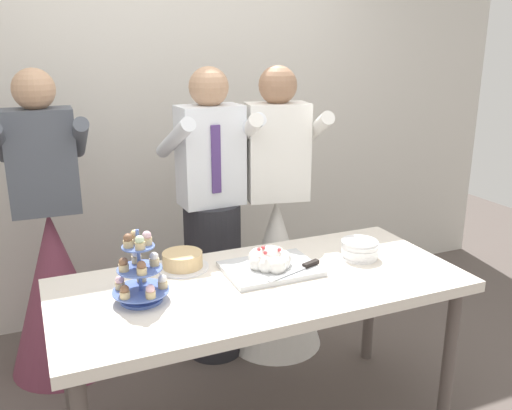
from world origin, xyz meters
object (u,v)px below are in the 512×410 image
object	(u,v)px
round_cake	(183,261)
person_bride	(276,253)
dessert_table	(261,296)
person_groom	(212,233)
cupcake_stand	(140,273)
main_cake_tray	(270,263)
plate_stack	(360,249)
person_guest	(55,271)

from	to	relation	value
round_cake	person_bride	bearing A→B (deg)	32.13
dessert_table	person_groom	world-z (taller)	person_groom
cupcake_stand	person_bride	bearing A→B (deg)	36.21
round_cake	cupcake_stand	bearing A→B (deg)	-134.39
dessert_table	cupcake_stand	size ratio (longest dim) A/B	5.90
round_cake	person_groom	distance (m)	0.57
cupcake_stand	main_cake_tray	bearing A→B (deg)	5.83
main_cake_tray	person_groom	xyz separation A→B (m)	(-0.05, 0.66, -0.07)
plate_stack	round_cake	size ratio (longest dim) A/B	0.76
dessert_table	person_groom	size ratio (longest dim) A/B	1.08
round_cake	person_bride	world-z (taller)	person_bride
main_cake_tray	plate_stack	world-z (taller)	main_cake_tray
main_cake_tray	round_cake	size ratio (longest dim) A/B	1.79
plate_stack	person_bride	world-z (taller)	person_bride
main_cake_tray	person_guest	xyz separation A→B (m)	(-0.89, 0.86, -0.23)
round_cake	person_bride	xyz separation A→B (m)	(0.68, 0.43, -0.23)
cupcake_stand	round_cake	world-z (taller)	cupcake_stand
cupcake_stand	plate_stack	world-z (taller)	cupcake_stand
plate_stack	person_guest	distance (m)	1.64
person_groom	dessert_table	bearing A→B (deg)	-92.09
dessert_table	round_cake	xyz separation A→B (m)	(-0.28, 0.26, 0.11)
person_groom	round_cake	bearing A→B (deg)	-122.82
plate_stack	person_guest	bearing A→B (deg)	146.67
main_cake_tray	person_groom	distance (m)	0.67
person_bride	dessert_table	bearing A→B (deg)	-120.15
person_groom	person_guest	xyz separation A→B (m)	(-0.84, 0.20, -0.16)
person_groom	person_guest	size ratio (longest dim) A/B	1.00
cupcake_stand	plate_stack	distance (m)	1.07
plate_stack	round_cake	bearing A→B (deg)	165.19
plate_stack	person_guest	world-z (taller)	person_guest
person_groom	person_bride	world-z (taller)	same
main_cake_tray	plate_stack	xyz separation A→B (m)	(0.46, -0.03, 0.00)
main_cake_tray	round_cake	bearing A→B (deg)	152.23
person_groom	cupcake_stand	bearing A→B (deg)	-127.25
main_cake_tray	person_bride	xyz separation A→B (m)	(0.32, 0.62, -0.23)
plate_stack	person_groom	xyz separation A→B (m)	(-0.51, 0.69, -0.07)
person_guest	person_groom	bearing A→B (deg)	-13.34
dessert_table	round_cake	size ratio (longest dim) A/B	7.50
main_cake_tray	person_guest	distance (m)	1.26
main_cake_tray	person_bride	bearing A→B (deg)	62.38
round_cake	person_bride	size ratio (longest dim) A/B	0.14
cupcake_stand	main_cake_tray	distance (m)	0.61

